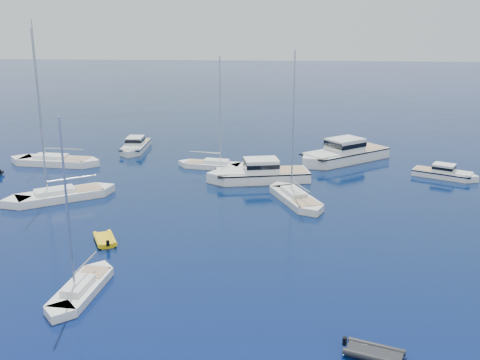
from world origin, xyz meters
name	(u,v)px	position (x,y,z in m)	size (l,w,h in m)	color
motor_cruiser_centre	(259,181)	(-1.10, 33.13, 0.00)	(3.64, 11.90, 3.12)	silver
motor_cruiser_far_r	(444,178)	(19.38, 35.94, 0.00)	(2.28, 7.47, 1.96)	silver
motor_cruiser_distant	(343,161)	(8.84, 42.51, 0.00)	(4.18, 13.65, 3.58)	silver
motor_cruiser_horizon	(135,150)	(-18.13, 46.03, 0.00)	(2.72, 8.87, 2.33)	silver
sailboat_fore	(81,293)	(-11.44, 6.57, 0.00)	(2.15, 8.27, 12.16)	white
sailboat_mid_r	(295,201)	(2.73, 26.38, 0.00)	(2.61, 10.05, 14.78)	silver
sailboat_mid_l	(60,199)	(-20.20, 25.26, 0.00)	(2.98, 11.47, 16.86)	white
sailboat_centre	(213,168)	(-6.70, 38.14, 0.00)	(2.38, 9.14, 13.43)	white
sailboat_far_l	(55,164)	(-25.99, 38.21, 0.00)	(3.10, 11.91, 17.51)	white
tender_yellow	(105,242)	(-12.52, 15.03, 0.00)	(1.77, 3.13, 0.95)	yellow
tender_grey_near	(374,357)	(6.43, 0.89, 0.00)	(1.80, 3.20, 0.95)	black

